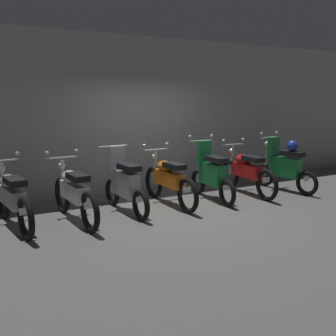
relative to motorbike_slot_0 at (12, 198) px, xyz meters
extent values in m
plane|color=#565451|center=(2.83, -0.46, -0.49)|extent=(80.00, 80.00, 0.00)
cube|color=gray|center=(2.83, 1.60, 1.18)|extent=(16.00, 0.30, 3.35)
torus|color=black|center=(-0.09, 0.62, -0.17)|extent=(0.18, 0.66, 0.65)
torus|color=black|center=(0.10, -0.67, -0.17)|extent=(0.18, 0.66, 0.65)
cube|color=#9EA0A8|center=(0.00, -0.03, 0.02)|extent=(0.33, 0.85, 0.28)
ellipsoid|color=#9EA0A8|center=(-0.02, 0.13, 0.24)|extent=(0.32, 0.47, 0.22)
cube|color=black|center=(0.03, -0.21, 0.30)|extent=(0.31, 0.55, 0.10)
cylinder|color=#B7BABF|center=(-0.07, 0.51, 0.52)|extent=(0.56, 0.11, 0.04)
sphere|color=#B7BABF|center=(0.18, 0.55, 0.62)|extent=(0.07, 0.07, 0.07)
cylinder|color=#B7BABF|center=(-0.08, 0.57, 0.15)|extent=(0.08, 0.17, 0.65)
sphere|color=silver|center=(-0.08, 0.57, 0.37)|extent=(0.12, 0.12, 0.12)
cube|color=white|center=(0.09, -0.64, -0.07)|extent=(0.16, 0.03, 0.10)
torus|color=black|center=(0.89, 0.50, -0.17)|extent=(0.15, 0.66, 0.65)
torus|color=black|center=(1.01, -0.80, -0.17)|extent=(0.15, 0.66, 0.65)
cube|color=silver|center=(0.95, -0.15, 0.02)|extent=(0.29, 0.85, 0.28)
ellipsoid|color=silver|center=(0.93, 0.01, 0.24)|extent=(0.30, 0.46, 0.22)
cube|color=black|center=(0.96, -0.33, 0.30)|extent=(0.29, 0.54, 0.10)
cylinder|color=#B7BABF|center=(0.90, 0.39, 0.52)|extent=(0.56, 0.09, 0.04)
sphere|color=#B7BABF|center=(0.64, 0.37, 0.62)|extent=(0.07, 0.07, 0.07)
sphere|color=#B7BABF|center=(1.16, 0.42, 0.62)|extent=(0.07, 0.07, 0.07)
cylinder|color=#B7BABF|center=(0.89, 0.45, 0.15)|extent=(0.07, 0.16, 0.65)
sphere|color=silver|center=(0.89, 0.45, 0.37)|extent=(0.12, 0.12, 0.12)
cube|color=white|center=(1.00, -0.77, -0.07)|extent=(0.16, 0.03, 0.10)
torus|color=black|center=(1.85, 0.52, -0.23)|extent=(0.13, 0.54, 0.53)
torus|color=black|center=(1.93, -0.63, -0.23)|extent=(0.13, 0.54, 0.53)
cube|color=#9EA0A8|center=(1.89, -0.05, 0.04)|extent=(0.28, 0.75, 0.44)
cube|color=#9EA0A8|center=(1.86, 0.29, 0.44)|extent=(0.29, 0.14, 0.48)
cube|color=black|center=(1.90, -0.21, 0.36)|extent=(0.28, 0.54, 0.10)
cylinder|color=#B7BABF|center=(1.85, 0.43, 0.66)|extent=(0.56, 0.08, 0.04)
cylinder|color=#B7BABF|center=(1.85, 0.48, 0.19)|extent=(0.07, 0.15, 0.85)
sphere|color=silver|center=(1.85, 0.48, 0.51)|extent=(0.12, 0.12, 0.12)
cube|color=white|center=(1.93, -0.60, -0.13)|extent=(0.16, 0.02, 0.10)
torus|color=black|center=(2.81, 0.68, -0.17)|extent=(0.11, 0.65, 0.65)
torus|color=black|center=(2.85, -0.62, -0.17)|extent=(0.11, 0.65, 0.65)
cube|color=orange|center=(2.83, 0.03, 0.02)|extent=(0.25, 0.84, 0.28)
ellipsoid|color=orange|center=(2.83, 0.19, 0.24)|extent=(0.27, 0.45, 0.22)
cube|color=black|center=(2.84, -0.15, 0.30)|extent=(0.26, 0.53, 0.10)
cylinder|color=#B7BABF|center=(2.81, 0.58, 0.52)|extent=(0.56, 0.05, 0.04)
sphere|color=#B7BABF|center=(2.55, 0.57, 0.62)|extent=(0.07, 0.07, 0.07)
sphere|color=#B7BABF|center=(3.07, 0.59, 0.62)|extent=(0.07, 0.07, 0.07)
cylinder|color=#B7BABF|center=(2.81, 0.63, 0.15)|extent=(0.06, 0.16, 0.65)
sphere|color=silver|center=(2.81, 0.63, 0.37)|extent=(0.12, 0.12, 0.12)
cube|color=white|center=(2.85, -0.59, -0.07)|extent=(0.16, 0.02, 0.10)
torus|color=black|center=(3.81, 0.54, -0.23)|extent=(0.13, 0.53, 0.53)
torus|color=black|center=(3.74, -0.61, -0.23)|extent=(0.13, 0.53, 0.53)
cube|color=#197238|center=(3.78, -0.03, 0.04)|extent=(0.27, 0.75, 0.44)
cube|color=#197238|center=(3.80, 0.31, 0.44)|extent=(0.29, 0.14, 0.48)
cube|color=black|center=(3.77, -0.19, 0.36)|extent=(0.27, 0.53, 0.10)
cylinder|color=#B7BABF|center=(3.81, 0.45, 0.66)|extent=(0.56, 0.07, 0.04)
sphere|color=#B7BABF|center=(3.55, 0.47, 0.76)|extent=(0.07, 0.07, 0.07)
sphere|color=#B7BABF|center=(4.07, 0.43, 0.76)|extent=(0.07, 0.07, 0.07)
cylinder|color=#B7BABF|center=(3.81, 0.50, 0.19)|extent=(0.07, 0.15, 0.85)
sphere|color=silver|center=(3.81, 0.50, 0.51)|extent=(0.12, 0.12, 0.12)
cube|color=white|center=(3.74, -0.58, -0.13)|extent=(0.16, 0.02, 0.10)
torus|color=black|center=(4.75, 0.66, -0.17)|extent=(0.12, 0.65, 0.65)
torus|color=black|center=(4.69, -0.64, -0.17)|extent=(0.12, 0.65, 0.65)
cube|color=red|center=(4.72, 0.01, 0.02)|extent=(0.26, 0.84, 0.28)
ellipsoid|color=red|center=(4.73, 0.17, 0.24)|extent=(0.28, 0.45, 0.22)
cube|color=black|center=(4.71, -0.17, 0.30)|extent=(0.26, 0.53, 0.10)
cylinder|color=#B7BABF|center=(4.75, 0.56, 0.52)|extent=(0.56, 0.06, 0.04)
sphere|color=#B7BABF|center=(4.49, 0.57, 0.62)|extent=(0.07, 0.07, 0.07)
sphere|color=#B7BABF|center=(5.01, 0.54, 0.62)|extent=(0.07, 0.07, 0.07)
cylinder|color=#B7BABF|center=(4.75, 0.61, 0.15)|extent=(0.06, 0.16, 0.65)
sphere|color=silver|center=(4.75, 0.61, 0.37)|extent=(0.12, 0.12, 0.12)
cube|color=white|center=(4.69, -0.61, -0.07)|extent=(0.16, 0.02, 0.10)
torus|color=black|center=(5.58, 0.43, -0.23)|extent=(0.16, 0.54, 0.53)
torus|color=black|center=(5.74, -0.71, -0.23)|extent=(0.16, 0.54, 0.53)
cube|color=#197238|center=(5.66, -0.14, 0.04)|extent=(0.32, 0.76, 0.44)
cube|color=#197238|center=(5.61, 0.20, 0.44)|extent=(0.29, 0.16, 0.48)
cube|color=black|center=(5.69, -0.30, 0.36)|extent=(0.31, 0.55, 0.10)
cylinder|color=#B7BABF|center=(5.59, 0.34, 0.66)|extent=(0.56, 0.12, 0.04)
sphere|color=#B7BABF|center=(5.34, 0.30, 0.76)|extent=(0.07, 0.07, 0.07)
sphere|color=#B7BABF|center=(5.85, 0.38, 0.76)|extent=(0.07, 0.07, 0.07)
cylinder|color=#B7BABF|center=(5.59, 0.39, 0.19)|extent=(0.08, 0.15, 0.85)
sphere|color=silver|center=(5.59, 0.39, 0.51)|extent=(0.12, 0.12, 0.12)
cube|color=white|center=(5.74, -0.68, -0.13)|extent=(0.16, 0.03, 0.10)
sphere|color=#1E389E|center=(5.69, -0.30, 0.53)|extent=(0.24, 0.24, 0.24)
camera|label=1|loc=(-0.62, -6.38, 1.53)|focal=41.42mm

